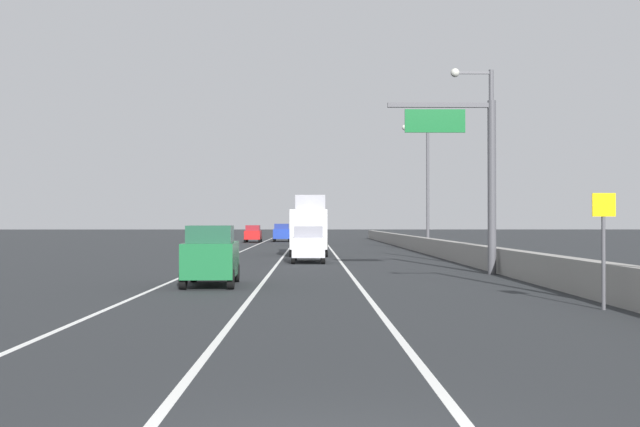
% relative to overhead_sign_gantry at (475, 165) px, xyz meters
% --- Properties ---
extents(ground_plane, '(320.00, 320.00, 0.00)m').
position_rel_overhead_sign_gantry_xyz_m(ground_plane, '(-6.86, 37.99, -4.73)').
color(ground_plane, '#26282B').
extents(lane_stripe_left, '(0.16, 130.00, 0.00)m').
position_rel_overhead_sign_gantry_xyz_m(lane_stripe_left, '(-12.36, 28.99, -4.73)').
color(lane_stripe_left, silver).
rests_on(lane_stripe_left, ground_plane).
extents(lane_stripe_center, '(0.16, 130.00, 0.00)m').
position_rel_overhead_sign_gantry_xyz_m(lane_stripe_center, '(-8.86, 28.99, -4.73)').
color(lane_stripe_center, silver).
rests_on(lane_stripe_center, ground_plane).
extents(lane_stripe_right, '(0.16, 130.00, 0.00)m').
position_rel_overhead_sign_gantry_xyz_m(lane_stripe_right, '(-5.36, 28.99, -4.73)').
color(lane_stripe_right, silver).
rests_on(lane_stripe_right, ground_plane).
extents(jersey_barrier_right, '(0.60, 120.00, 1.10)m').
position_rel_overhead_sign_gantry_xyz_m(jersey_barrier_right, '(1.34, 13.99, -4.18)').
color(jersey_barrier_right, gray).
rests_on(jersey_barrier_right, ground_plane).
extents(overhead_sign_gantry, '(4.68, 0.36, 7.50)m').
position_rel_overhead_sign_gantry_xyz_m(overhead_sign_gantry, '(0.00, 0.00, 0.00)').
color(overhead_sign_gantry, '#47474C').
rests_on(overhead_sign_gantry, ground_plane).
extents(speed_advisory_sign, '(0.60, 0.11, 3.00)m').
position_rel_overhead_sign_gantry_xyz_m(speed_advisory_sign, '(0.44, -13.34, -2.96)').
color(speed_advisory_sign, '#4C4C51').
rests_on(speed_advisory_sign, ground_plane).
extents(lamp_post_right_second, '(2.14, 0.44, 9.87)m').
position_rel_overhead_sign_gantry_xyz_m(lamp_post_right_second, '(1.62, 4.90, 0.96)').
color(lamp_post_right_second, '#4C4C51').
rests_on(lamp_post_right_second, ground_plane).
extents(lamp_post_right_third, '(2.14, 0.44, 9.87)m').
position_rel_overhead_sign_gantry_xyz_m(lamp_post_right_third, '(1.85, 26.94, 0.96)').
color(lamp_post_right_third, '#4C4C51').
rests_on(lamp_post_right_third, ground_plane).
extents(car_red_0, '(1.84, 4.39, 1.90)m').
position_rel_overhead_sign_gantry_xyz_m(car_red_0, '(-13.42, 52.38, -3.78)').
color(car_red_0, red).
rests_on(car_red_0, ground_plane).
extents(car_silver_1, '(1.86, 4.69, 2.02)m').
position_rel_overhead_sign_gantry_xyz_m(car_silver_1, '(-7.19, 10.08, -3.72)').
color(car_silver_1, '#B7B7BC').
rests_on(car_silver_1, ground_plane).
extents(car_green_2, '(1.96, 4.16, 2.13)m').
position_rel_overhead_sign_gantry_xyz_m(car_green_2, '(-10.60, -5.71, -3.67)').
color(car_green_2, '#196033').
rests_on(car_green_2, ground_plane).
extents(car_blue_3, '(1.97, 4.31, 2.05)m').
position_rel_overhead_sign_gantry_xyz_m(car_blue_3, '(-10.36, 55.51, -3.71)').
color(car_blue_3, '#1E389E').
rests_on(car_blue_3, ground_plane).
extents(car_black_4, '(1.93, 4.44, 2.08)m').
position_rel_overhead_sign_gantry_xyz_m(car_black_4, '(-7.10, 40.47, -3.69)').
color(car_black_4, black).
rests_on(car_black_4, ground_plane).
extents(box_truck, '(2.63, 8.46, 4.16)m').
position_rel_overhead_sign_gantry_xyz_m(box_truck, '(-7.10, 20.08, -2.83)').
color(box_truck, silver).
rests_on(box_truck, ground_plane).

